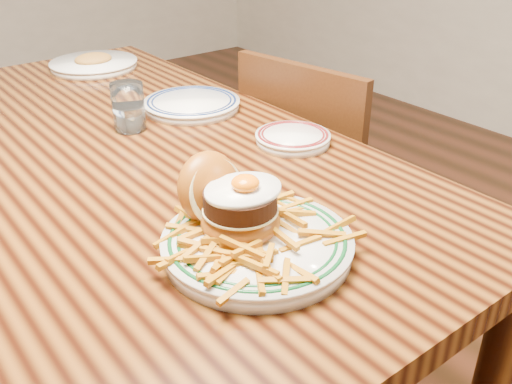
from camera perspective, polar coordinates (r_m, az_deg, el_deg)
table at (r=1.32m, az=-12.66°, el=1.00°), size 0.85×1.60×0.75m
chair_right at (r=1.68m, az=6.42°, el=0.10°), size 0.47×0.47×0.86m
main_plate at (r=0.88m, az=-0.70°, el=-3.58°), size 0.30×0.31×0.14m
side_plate at (r=1.26m, az=3.70°, el=5.47°), size 0.17×0.17×0.03m
rear_plate at (r=1.47m, az=-6.43°, el=8.77°), size 0.24×0.24×0.03m
water_glass at (r=1.36m, az=-12.61°, el=8.04°), size 0.07×0.07×0.11m
far_plate at (r=1.88m, az=-15.91°, el=12.24°), size 0.27×0.27×0.05m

